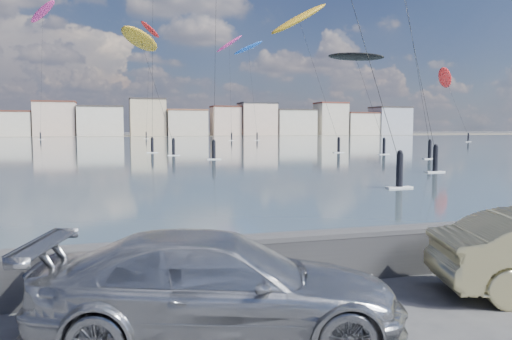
# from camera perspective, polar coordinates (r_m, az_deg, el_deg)

# --- Properties ---
(bay_water) EXTENTS (500.00, 177.00, 0.00)m
(bay_water) POSITION_cam_1_polar(r_m,az_deg,el_deg) (98.03, -14.91, 2.88)
(bay_water) COLOR #435B63
(bay_water) RESTS_ON ground
(far_shore_strip) EXTENTS (500.00, 60.00, 0.00)m
(far_shore_strip) POSITION_cam_1_polar(r_m,az_deg,el_deg) (206.50, -15.55, 3.82)
(far_shore_strip) COLOR #4C473D
(far_shore_strip) RESTS_ON ground
(seawall) EXTENTS (400.00, 0.36, 1.08)m
(seawall) POSITION_cam_1_polar(r_m,az_deg,el_deg) (9.72, -3.60, -10.33)
(seawall) COLOR #28282B
(seawall) RESTS_ON ground
(far_buildings) EXTENTS (240.79, 13.26, 14.60)m
(far_buildings) POSITION_cam_1_polar(r_m,az_deg,el_deg) (192.51, -15.16, 5.56)
(far_buildings) COLOR white
(far_buildings) RESTS_ON ground
(car_silver) EXTENTS (5.80, 3.48, 1.57)m
(car_silver) POSITION_cam_1_polar(r_m,az_deg,el_deg) (7.54, -4.17, -13.22)
(car_silver) COLOR #A7A9AE
(car_silver) RESTS_ON ground
(kitesurfer_1) EXTENTS (8.61, 11.58, 17.29)m
(kitesurfer_1) POSITION_cam_1_polar(r_m,az_deg,el_deg) (123.96, 20.81, 9.76)
(kitesurfer_1) COLOR red
(kitesurfer_1) RESTS_ON ground
(kitesurfer_2) EXTENTS (8.90, 13.36, 21.61)m
(kitesurfer_2) POSITION_cam_1_polar(r_m,az_deg,el_deg) (74.75, 4.94, 16.69)
(kitesurfer_2) COLOR #BF8C19
(kitesurfer_2) RESTS_ON ground
(kitesurfer_3) EXTENTS (8.79, 18.55, 39.05)m
(kitesurfer_3) POSITION_cam_1_polar(r_m,az_deg,el_deg) (158.55, -23.20, 16.18)
(kitesurfer_3) COLOR #E5338C
(kitesurfer_3) RESTS_ON ground
(kitesurfer_4) EXTENTS (7.22, 19.56, 16.49)m
(kitesurfer_4) POSITION_cam_1_polar(r_m,az_deg,el_deg) (70.93, -13.06, 14.24)
(kitesurfer_4) COLOR #BF8C19
(kitesurfer_4) RESTS_ON ground
(kitesurfer_7) EXTENTS (7.64, 18.00, 28.17)m
(kitesurfer_7) POSITION_cam_1_polar(r_m,az_deg,el_deg) (138.05, -3.07, 14.03)
(kitesurfer_7) COLOR #E5338C
(kitesurfer_7) RESTS_ON ground
(kitesurfer_9) EXTENTS (8.52, 18.09, 26.97)m
(kitesurfer_9) POSITION_cam_1_polar(r_m,az_deg,el_deg) (139.13, -0.89, 13.64)
(kitesurfer_9) COLOR blue
(kitesurfer_9) RESTS_ON ground
(kitesurfer_15) EXTENTS (7.15, 16.35, 14.01)m
(kitesurfer_15) POSITION_cam_1_polar(r_m,az_deg,el_deg) (71.82, 11.33, 12.45)
(kitesurfer_15) COLOR black
(kitesurfer_15) RESTS_ON ground
(kitesurfer_16) EXTENTS (7.04, 13.45, 33.97)m
(kitesurfer_16) POSITION_cam_1_polar(r_m,az_deg,el_deg) (154.48, -12.02, 15.22)
(kitesurfer_16) COLOR red
(kitesurfer_16) RESTS_ON ground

